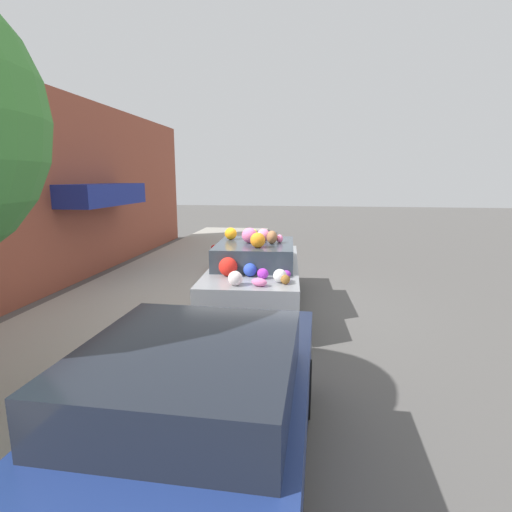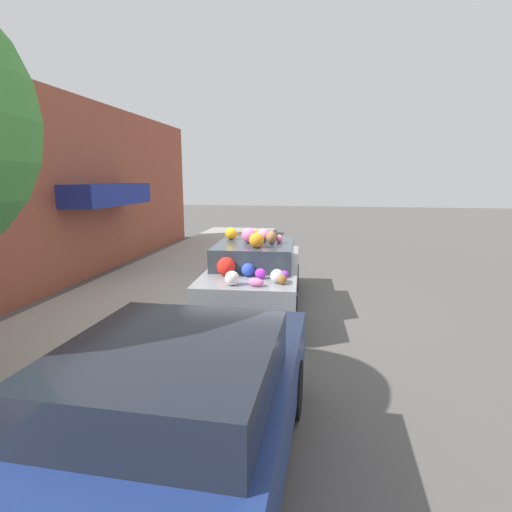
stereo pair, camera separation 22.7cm
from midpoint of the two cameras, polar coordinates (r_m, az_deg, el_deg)
ground_plane at (r=8.26m, az=1.21°, el=-7.25°), size 60.00×60.00×0.00m
sidewalk_curb at (r=9.02m, az=-16.09°, el=-5.73°), size 24.00×3.20×0.11m
building_facade at (r=9.94m, az=-28.21°, el=8.06°), size 18.00×1.20×4.61m
fire_hydrant at (r=10.99m, az=-4.90°, el=-0.18°), size 0.20×0.20×0.70m
art_car at (r=8.05m, az=0.81°, el=-2.26°), size 4.21×1.89×1.65m
parked_car_plain at (r=3.53m, az=-9.01°, el=-21.18°), size 3.98×1.88×1.38m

